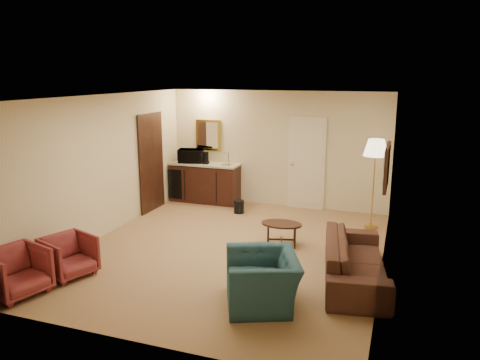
% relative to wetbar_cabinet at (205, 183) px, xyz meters
% --- Properties ---
extents(ground, '(6.00, 6.00, 0.00)m').
position_rel_wetbar_cabinet_xyz_m(ground, '(1.65, -2.72, -0.46)').
color(ground, '#9B774F').
rests_on(ground, ground).
extents(room_walls, '(5.02, 6.01, 2.61)m').
position_rel_wetbar_cabinet_xyz_m(room_walls, '(1.55, -1.95, 1.26)').
color(room_walls, beige).
rests_on(room_walls, ground).
extents(wetbar_cabinet, '(1.64, 0.58, 0.92)m').
position_rel_wetbar_cabinet_xyz_m(wetbar_cabinet, '(0.00, 0.00, 0.00)').
color(wetbar_cabinet, black).
rests_on(wetbar_cabinet, ground).
extents(sofa, '(0.97, 2.23, 0.84)m').
position_rel_wetbar_cabinet_xyz_m(sofa, '(3.80, -3.25, -0.04)').
color(sofa, black).
rests_on(sofa, ground).
extents(teal_armchair, '(1.02, 1.22, 0.91)m').
position_rel_wetbar_cabinet_xyz_m(teal_armchair, '(2.73, -4.38, -0.01)').
color(teal_armchair, '#1D3E49').
rests_on(teal_armchair, ground).
extents(rose_chair_near, '(0.81, 0.83, 0.68)m').
position_rel_wetbar_cabinet_xyz_m(rose_chair_near, '(-0.25, -4.49, -0.12)').
color(rose_chair_near, maroon).
rests_on(rose_chair_near, ground).
extents(rose_chair_far, '(0.83, 0.86, 0.73)m').
position_rel_wetbar_cabinet_xyz_m(rose_chair_far, '(-0.50, -5.24, -0.10)').
color(rose_chair_far, maroon).
rests_on(rose_chair_far, ground).
extents(coffee_table, '(0.82, 0.65, 0.41)m').
position_rel_wetbar_cabinet_xyz_m(coffee_table, '(2.43, -2.21, -0.25)').
color(coffee_table, '#321910').
rests_on(coffee_table, ground).
extents(floor_lamp, '(0.58, 0.58, 1.76)m').
position_rel_wetbar_cabinet_xyz_m(floor_lamp, '(3.85, -0.69, 0.42)').
color(floor_lamp, '#AD8839').
rests_on(floor_lamp, ground).
extents(waste_bin, '(0.30, 0.30, 0.28)m').
position_rel_wetbar_cabinet_xyz_m(waste_bin, '(1.06, -0.62, -0.32)').
color(waste_bin, black).
rests_on(waste_bin, ground).
extents(microwave, '(0.63, 0.45, 0.38)m').
position_rel_wetbar_cabinet_xyz_m(microwave, '(-0.35, -0.00, 0.65)').
color(microwave, black).
rests_on(microwave, wetbar_cabinet).
extents(coffee_maker, '(0.16, 0.16, 0.27)m').
position_rel_wetbar_cabinet_xyz_m(coffee_maker, '(0.04, -0.03, 0.60)').
color(coffee_maker, black).
rests_on(coffee_maker, wetbar_cabinet).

